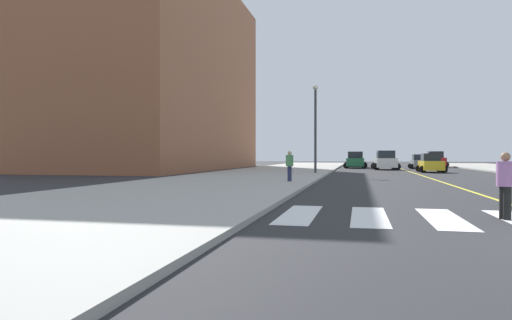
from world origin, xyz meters
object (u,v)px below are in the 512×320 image
car_gray_sixth (419,162)px  pedestrian_walking_west (290,165)px  car_green_fourth (356,160)px  car_red_nearest (435,160)px  pedestrian_crossing (505,183)px  car_black_seventh (355,160)px  car_yellow_third (431,164)px  street_lamp (315,121)px  car_white_fifth (385,161)px

car_gray_sixth → pedestrian_walking_west: size_ratio=2.26×
pedestrian_walking_west → car_green_fourth: bearing=-1.5°
car_green_fourth → car_gray_sixth: (7.24, -1.19, -0.16)m
car_red_nearest → pedestrian_crossing: size_ratio=2.86×
car_red_nearest → car_black_seventh: (-10.37, -0.56, -0.06)m
car_red_nearest → car_yellow_third: size_ratio=1.21×
pedestrian_crossing → street_lamp: (-6.99, 24.84, 3.51)m
car_gray_sixth → car_black_seventh: car_black_seventh is taller
car_black_seventh → pedestrian_walking_west: 38.11m
car_white_fifth → street_lamp: size_ratio=0.66×
car_black_seventh → car_red_nearest: bearing=4.6°
car_green_fourth → car_red_nearest: bearing=35.5°
car_white_fifth → car_gray_sixth: bearing=39.5°
car_gray_sixth → pedestrian_walking_west: 32.12m
car_red_nearest → car_yellow_third: (-3.33, -18.93, -0.16)m
car_yellow_third → car_white_fifth: (-3.67, 7.11, 0.16)m
car_yellow_third → car_black_seventh: size_ratio=0.88×
pedestrian_walking_west → car_red_nearest: bearing=-14.9°
car_black_seventh → street_lamp: (-2.94, -25.59, 3.50)m
car_gray_sixth → pedestrian_crossing: 42.92m
car_yellow_third → car_white_fifth: size_ratio=0.82×
car_yellow_third → car_green_fourth: (-6.91, 11.91, 0.13)m
car_white_fifth → pedestrian_crossing: (0.69, -39.17, -0.06)m
car_green_fourth → car_white_fifth: bearing=-55.0°
car_black_seventh → pedestrian_walking_west: car_black_seventh is taller
car_yellow_third → car_gray_sixth: car_yellow_third is taller
car_red_nearest → car_gray_sixth: 8.75m
car_white_fifth → pedestrian_walking_west: 27.51m
car_red_nearest → car_black_seventh: bearing=4.6°
car_green_fourth → pedestrian_crossing: size_ratio=2.76×
pedestrian_walking_west → car_yellow_third: bearing=-23.1°
car_gray_sixth → pedestrian_crossing: size_ratio=2.28×
pedestrian_walking_west → street_lamp: street_lamp is taller
car_red_nearest → car_black_seventh: 10.38m
car_red_nearest → pedestrian_crossing: 51.39m
pedestrian_walking_west → car_white_fifth: bearing=-9.3°
car_red_nearest → car_green_fourth: car_red_nearest is taller
pedestrian_walking_west → car_gray_sixth: bearing=-14.7°
car_red_nearest → car_white_fifth: (-7.00, -11.83, -0.00)m
car_black_seventh → pedestrian_walking_west: bearing=-93.4°
car_yellow_third → car_black_seventh: (-7.03, 18.37, 0.11)m
car_green_fourth → pedestrian_walking_west: bearing=-95.0°
car_black_seventh → street_lamp: size_ratio=0.62×
car_green_fourth → car_gray_sixth: 7.34m
car_white_fifth → pedestrian_crossing: bearing=-91.6°
car_green_fourth → street_lamp: bearing=-98.1°
car_green_fourth → car_white_fifth: 5.80m
car_red_nearest → car_white_fifth: 13.75m
pedestrian_crossing → car_green_fourth: bearing=-7.8°
car_green_fourth → car_gray_sixth: size_ratio=1.21×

